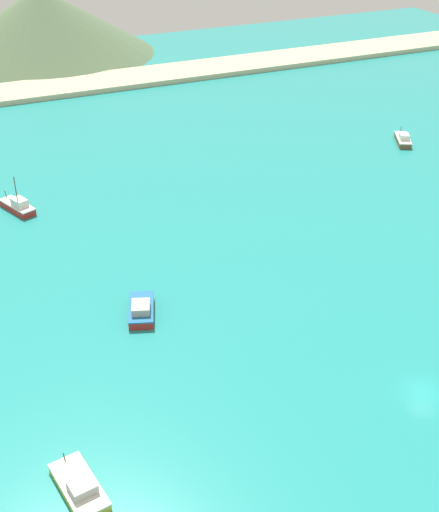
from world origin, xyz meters
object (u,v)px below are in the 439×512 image
fishing_boat_6 (403,139)px  fishing_boat_7 (18,206)px  fishing_boat_2 (141,310)px  fishing_boat_1 (80,487)px

fishing_boat_6 → fishing_boat_7: bearing=179.0°
fishing_boat_2 → fishing_boat_7: size_ratio=0.98×
fishing_boat_1 → fishing_boat_2: (14.27, 24.57, 0.17)m
fishing_boat_6 → fishing_boat_2: bearing=-152.6°
fishing_boat_7 → fishing_boat_2: bearing=-75.7°
fishing_boat_2 → fishing_boat_7: bearing=104.3°
fishing_boat_1 → fishing_boat_6: bearing=36.1°
fishing_boat_6 → fishing_boat_7: size_ratio=0.95×
fishing_boat_2 → fishing_boat_6: fishing_boat_6 is taller
fishing_boat_6 → fishing_boat_7: fishing_boat_7 is taller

